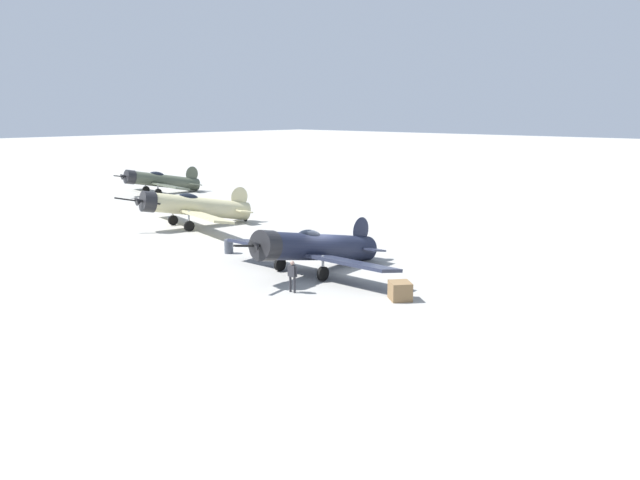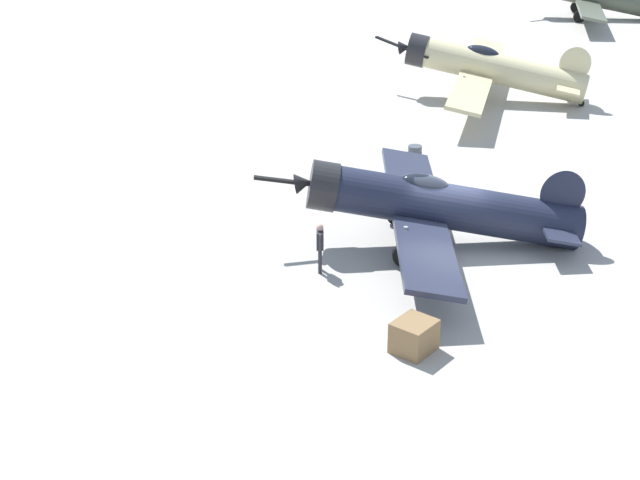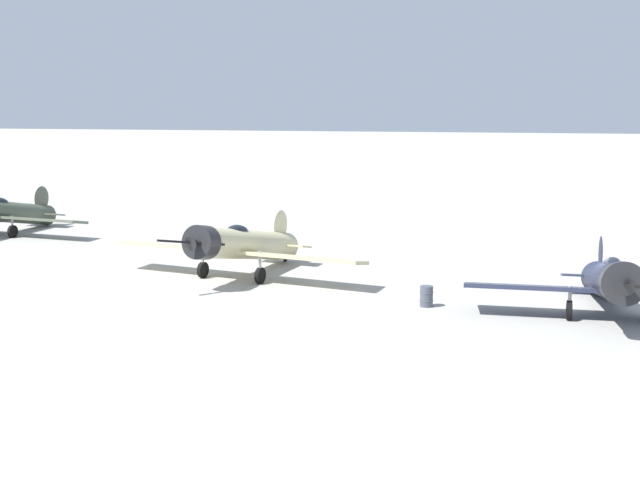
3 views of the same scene
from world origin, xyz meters
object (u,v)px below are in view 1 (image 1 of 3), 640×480
object	(u,v)px
airplane_mid_apron	(193,207)
ground_crew_mechanic	(292,273)
airplane_foreground	(314,248)
airplane_far_line	(160,181)
fuel_drum	(229,246)
equipment_crate	(400,291)

from	to	relation	value
airplane_mid_apron	ground_crew_mechanic	world-z (taller)	airplane_mid_apron
airplane_foreground	airplane_far_line	bearing A→B (deg)	-111.75
airplane_foreground	airplane_mid_apron	world-z (taller)	airplane_mid_apron
airplane_mid_apron	ground_crew_mechanic	size ratio (longest dim) A/B	8.28
airplane_foreground	airplane_mid_apron	bearing A→B (deg)	-104.49
airplane_far_line	ground_crew_mechanic	xyz separation A→B (m)	(-38.92, 18.02, -0.45)
airplane_mid_apron	ground_crew_mechanic	xyz separation A→B (m)	(-19.25, 8.02, -0.63)
fuel_drum	airplane_foreground	bearing A→B (deg)	-179.46
airplane_foreground	equipment_crate	size ratio (longest dim) A/B	8.04
airplane_foreground	equipment_crate	distance (m)	7.01
ground_crew_mechanic	fuel_drum	bearing A→B (deg)	67.35
ground_crew_mechanic	equipment_crate	bearing A→B (deg)	-62.58
equipment_crate	fuel_drum	xyz separation A→B (m)	(14.34, -1.07, 0.00)
airplane_far_line	equipment_crate	bearing A→B (deg)	79.59
airplane_mid_apron	equipment_crate	size ratio (longest dim) A/B	9.26
fuel_drum	airplane_mid_apron	bearing A→B (deg)	-24.04
airplane_far_line	fuel_drum	world-z (taller)	airplane_far_line
airplane_foreground	airplane_mid_apron	size ratio (longest dim) A/B	0.87
ground_crew_mechanic	equipment_crate	size ratio (longest dim) A/B	1.12
equipment_crate	fuel_drum	world-z (taller)	fuel_drum
airplane_foreground	airplane_mid_apron	distance (m)	17.69
airplane_foreground	airplane_far_line	world-z (taller)	airplane_foreground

